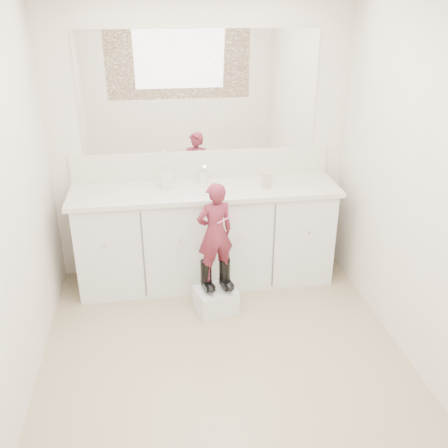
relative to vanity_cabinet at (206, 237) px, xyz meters
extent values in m
plane|color=#958261|center=(0.00, -1.23, -0.42)|extent=(3.00, 3.00, 0.00)
plane|color=beige|center=(0.00, 0.27, 0.77)|extent=(2.60, 0.00, 2.60)
plane|color=beige|center=(0.00, -2.73, 0.77)|extent=(2.60, 0.00, 2.60)
plane|color=beige|center=(-1.30, -1.23, 0.78)|extent=(0.00, 3.00, 3.00)
plane|color=beige|center=(1.30, -1.23, 0.78)|extent=(0.00, 3.00, 3.00)
cube|color=silver|center=(0.00, 0.00, 0.00)|extent=(2.20, 0.55, 0.85)
cube|color=beige|center=(0.00, -0.01, 0.45)|extent=(2.28, 0.58, 0.04)
cube|color=beige|center=(0.00, 0.26, 0.59)|extent=(2.28, 0.03, 0.25)
cube|color=white|center=(0.00, 0.26, 1.22)|extent=(2.00, 0.02, 1.00)
cube|color=#472819|center=(0.00, -2.71, 1.22)|extent=(2.00, 0.01, 1.20)
cylinder|color=silver|center=(0.00, 0.15, 0.52)|extent=(0.08, 0.08, 0.10)
imported|color=#BFB599|center=(0.52, -0.06, 0.52)|extent=(0.15, 0.15, 0.11)
imported|color=beige|center=(-0.33, 0.06, 0.57)|extent=(0.10, 0.11, 0.21)
cube|color=silver|center=(0.02, -0.53, -0.32)|extent=(0.37, 0.33, 0.20)
imported|color=#A1314F|center=(0.02, -0.51, 0.28)|extent=(0.34, 0.26, 0.81)
cylinder|color=#D45294|center=(0.09, -0.59, 0.43)|extent=(0.13, 0.05, 0.06)
camera|label=1|loc=(-0.42, -3.96, 1.94)|focal=40.00mm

